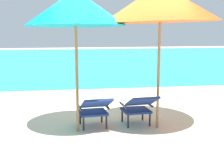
# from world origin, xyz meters

# --- Properties ---
(ground_plane) EXTENTS (40.00, 40.00, 0.00)m
(ground_plane) POSITION_xyz_m (0.00, 4.00, 0.00)
(ground_plane) COLOR beige
(ocean_band) EXTENTS (40.00, 18.00, 0.01)m
(ocean_band) POSITION_xyz_m (0.00, 12.90, 0.00)
(ocean_band) COLOR #28B2B7
(ocean_band) RESTS_ON ground_plane
(lounge_chair_left) EXTENTS (0.62, 0.92, 0.68)m
(lounge_chair_left) POSITION_xyz_m (-0.43, 0.00, 0.40)
(lounge_chair_left) COLOR navy
(lounge_chair_left) RESTS_ON ground_plane
(lounge_chair_right) EXTENTS (0.61, 0.92, 0.68)m
(lounge_chair_right) POSITION_xyz_m (0.43, 0.03, 0.40)
(lounge_chair_right) COLOR navy
(lounge_chair_right) RESTS_ON ground_plane
(beach_umbrella_left) EXTENTS (1.81, 1.84, 2.58)m
(beach_umbrella_left) POSITION_xyz_m (-0.75, -0.09, 2.24)
(beach_umbrella_left) COLOR olive
(beach_umbrella_left) RESTS_ON ground_plane
(beach_umbrella_right) EXTENTS (3.02, 3.01, 2.70)m
(beach_umbrella_right) POSITION_xyz_m (0.77, -0.10, 2.33)
(beach_umbrella_right) COLOR olive
(beach_umbrella_right) RESTS_ON ground_plane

